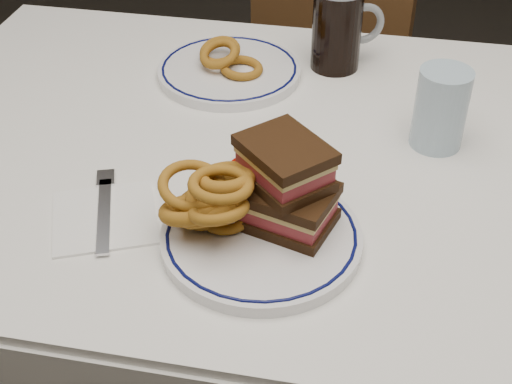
% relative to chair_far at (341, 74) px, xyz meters
% --- Properties ---
extents(dining_table, '(1.27, 0.87, 0.75)m').
position_rel_chair_far_xyz_m(dining_table, '(-0.04, -0.77, 0.18)').
color(dining_table, white).
rests_on(dining_table, floor).
extents(chair_far, '(0.50, 0.50, 0.86)m').
position_rel_chair_far_xyz_m(chair_far, '(0.00, 0.00, 0.00)').
color(chair_far, '#492C17').
rests_on(chair_far, floor).
extents(main_plate, '(0.26, 0.26, 0.02)m').
position_rel_chair_far_xyz_m(main_plate, '(-0.03, -0.99, 0.29)').
color(main_plate, white).
rests_on(main_plate, dining_table).
extents(reuben_sandwich, '(0.15, 0.14, 0.12)m').
position_rel_chair_far_xyz_m(reuben_sandwich, '(0.00, -0.96, 0.36)').
color(reuben_sandwich, black).
rests_on(reuben_sandwich, main_plate).
extents(onion_rings_main, '(0.13, 0.12, 0.10)m').
position_rel_chair_far_xyz_m(onion_rings_main, '(-0.09, -0.99, 0.34)').
color(onion_rings_main, brown).
rests_on(onion_rings_main, main_plate).
extents(ketchup_ramekin, '(0.05, 0.05, 0.03)m').
position_rel_chair_far_xyz_m(ketchup_ramekin, '(-0.07, -0.89, 0.32)').
color(ketchup_ramekin, white).
rests_on(ketchup_ramekin, main_plate).
extents(beer_mug, '(0.13, 0.09, 0.15)m').
position_rel_chair_far_xyz_m(beer_mug, '(0.02, -0.49, 0.36)').
color(beer_mug, black).
rests_on(beer_mug, dining_table).
extents(water_glass, '(0.08, 0.08, 0.13)m').
position_rel_chair_far_xyz_m(water_glass, '(0.20, -0.71, 0.34)').
color(water_glass, '#A3BED2').
rests_on(water_glass, dining_table).
extents(far_plate, '(0.25, 0.25, 0.02)m').
position_rel_chair_far_xyz_m(far_plate, '(-0.16, -0.56, 0.29)').
color(far_plate, white).
rests_on(far_plate, dining_table).
extents(onion_rings_far, '(0.13, 0.11, 0.06)m').
position_rel_chair_far_xyz_m(onion_rings_far, '(-0.17, -0.56, 0.31)').
color(onion_rings_far, brown).
rests_on(onion_rings_far, far_plate).
extents(napkin_fork, '(0.18, 0.19, 0.01)m').
position_rel_chair_far_xyz_m(napkin_fork, '(-0.24, -0.98, 0.28)').
color(napkin_fork, white).
rests_on(napkin_fork, dining_table).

